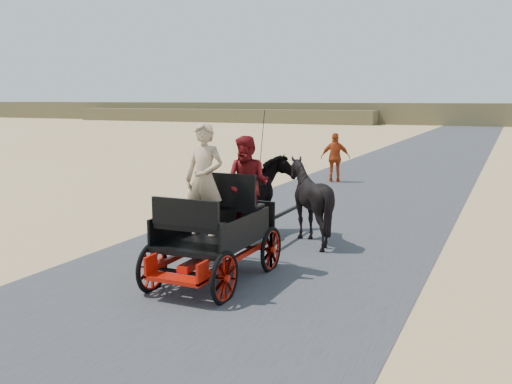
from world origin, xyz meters
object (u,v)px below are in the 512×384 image
at_px(carriage, 215,258).
at_px(pedestrian, 335,158).
at_px(horse_left, 260,197).
at_px(horse_right, 309,201).

relative_size(carriage, pedestrian, 1.39).
distance_m(carriage, horse_left, 3.09).
xyz_separation_m(carriage, horse_left, (-0.55, 3.00, 0.49)).
bearing_deg(pedestrian, carriage, 79.54).
xyz_separation_m(horse_left, horse_right, (1.10, 0.00, 0.00)).
distance_m(carriage, horse_right, 3.09).
xyz_separation_m(carriage, pedestrian, (-1.40, 11.37, 0.50)).
distance_m(horse_left, horse_right, 1.10).
bearing_deg(horse_right, horse_left, 0.00).
bearing_deg(carriage, horse_left, 100.39).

